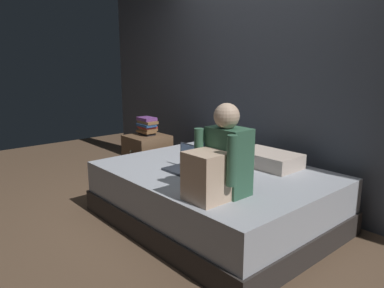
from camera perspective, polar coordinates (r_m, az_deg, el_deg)
ground_plane at (r=3.33m, az=-2.84°, el=-12.30°), size 8.00×8.00×0.00m
wall_back at (r=3.87m, az=11.29°, el=11.64°), size 5.60×0.10×2.70m
bed at (r=3.28m, az=3.46°, el=-8.16°), size 2.00×1.50×0.48m
nightstand at (r=4.33m, az=-7.03°, el=-2.37°), size 0.44×0.46×0.57m
person_sitting at (r=2.52m, az=4.40°, el=-2.82°), size 0.39×0.44×0.66m
laptop at (r=3.15m, az=-0.87°, el=-3.26°), size 0.32×0.23×0.22m
pillow at (r=3.36m, az=11.88°, el=-2.34°), size 0.56×0.36×0.13m
book_stack at (r=4.28m, az=-7.08°, el=2.86°), size 0.25×0.17×0.21m
clothes_pile at (r=3.74m, az=3.17°, el=-0.69°), size 0.37×0.19×0.12m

